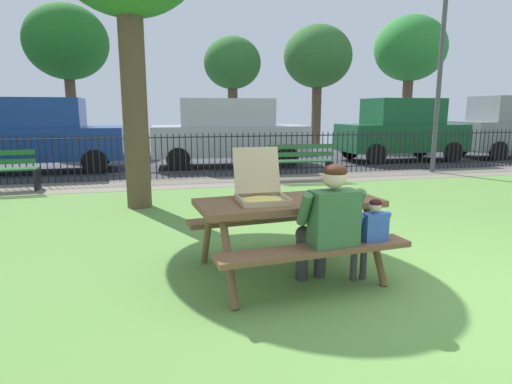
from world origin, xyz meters
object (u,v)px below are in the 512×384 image
pizza_box_open (261,191)px  far_tree_midright (318,58)px  lamp_post_walkway (441,64)px  far_tree_midleft (67,43)px  parked_car_right (401,129)px  adult_at_table (328,222)px  park_bench_center (299,162)px  child_at_table (370,233)px  parked_car_left (35,134)px  picnic_table_foreground (289,217)px  far_tree_center (232,65)px  parked_car_center (229,132)px  far_tree_right (410,50)px

pizza_box_open → far_tree_midright: size_ratio=0.10×
lamp_post_walkway → far_tree_midleft: 13.53m
parked_car_right → adult_at_table: bearing=-125.1°
park_bench_center → parked_car_right: bearing=32.6°
child_at_table → adult_at_table: bearing=-178.1°
parked_car_left → picnic_table_foreground: bearing=-63.0°
adult_at_table → child_at_table: bearing=1.9°
far_tree_midleft → far_tree_center: bearing=-0.0°
child_at_table → park_bench_center: size_ratio=0.53×
lamp_post_walkway → picnic_table_foreground: bearing=-135.0°
child_at_table → park_bench_center: bearing=76.9°
park_bench_center → far_tree_center: size_ratio=0.35×
pizza_box_open → far_tree_midright: far_tree_midright is taller
parked_car_left → park_bench_center: bearing=-24.1°
child_at_table → far_tree_midleft: size_ratio=0.15×
adult_at_table → far_tree_center: far_tree_center is taller
adult_at_table → parked_car_left: size_ratio=0.27×
parked_car_right → far_tree_center: 7.97m
park_bench_center → far_tree_midleft: (-6.41, 9.04, 3.74)m
far_tree_midleft → park_bench_center: bearing=-54.7°
pizza_box_open → far_tree_center: far_tree_center is taller
far_tree_midleft → parked_car_center: bearing=-49.9°
far_tree_midleft → far_tree_midright: 10.36m
far_tree_center → adult_at_table: bearing=-97.3°
pizza_box_open → parked_car_center: 8.47m
parked_car_left → far_tree_center: (6.44, 6.21, 2.49)m
parked_car_center → far_tree_midright: far_tree_midright is taller
parked_car_left → child_at_table: bearing=-60.9°
park_bench_center → far_tree_midright: size_ratio=0.31×
picnic_table_foreground → park_bench_center: 5.95m
parked_car_right → far_tree_midright: 6.86m
picnic_table_foreground → lamp_post_walkway: size_ratio=0.42×
lamp_post_walkway → far_tree_right: far_tree_right is taller
picnic_table_foreground → parked_car_center: 8.47m
parked_car_left → parked_car_right: (10.77, 0.00, 0.01)m
adult_at_table → lamp_post_walkway: 8.82m
far_tree_right → child_at_table: bearing=-123.4°
far_tree_midleft → pizza_box_open: bearing=-74.4°
pizza_box_open → far_tree_midleft: far_tree_midleft is taller
parked_car_center → far_tree_midleft: far_tree_midleft is taller
picnic_table_foreground → park_bench_center: (2.05, 5.58, -0.18)m
adult_at_table → far_tree_right: 18.69m
picnic_table_foreground → parked_car_left: parked_car_left is taller
child_at_table → parked_car_left: (-4.94, 8.88, 0.49)m
picnic_table_foreground → far_tree_center: bearing=81.6°
far_tree_midright → park_bench_center: bearing=-113.6°
adult_at_table → parked_car_right: (6.26, 8.90, 0.35)m
adult_at_table → far_tree_right: far_tree_right is taller
pizza_box_open → far_tree_right: (10.86, 14.59, 3.50)m
lamp_post_walkway → far_tree_midleft: far_tree_midleft is taller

